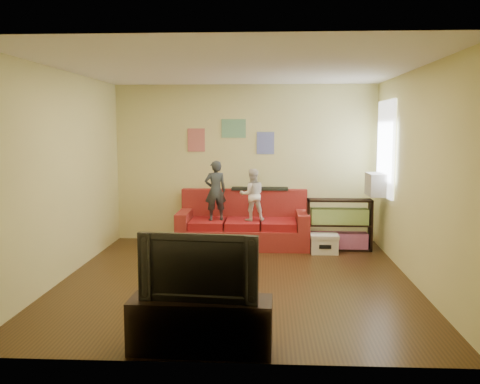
{
  "coord_description": "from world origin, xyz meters",
  "views": [
    {
      "loc": [
        0.4,
        -6.76,
        1.96
      ],
      "look_at": [
        0.0,
        0.8,
        1.05
      ],
      "focal_mm": 40.0,
      "sensor_mm": 36.0,
      "label": 1
    }
  ],
  "objects_px": {
    "child_a": "(215,191)",
    "sofa": "(244,227)",
    "bookshelf": "(339,227)",
    "tv_stand": "(201,325)",
    "coffee_table": "(203,243)",
    "file_box": "(324,244)",
    "television": "(200,265)",
    "child_b": "(252,195)"
  },
  "relations": [
    {
      "from": "bookshelf",
      "to": "television",
      "type": "distance_m",
      "value": 4.42
    },
    {
      "from": "sofa",
      "to": "child_a",
      "type": "relative_size",
      "value": 2.19
    },
    {
      "from": "file_box",
      "to": "sofa",
      "type": "bearing_deg",
      "value": 158.61
    },
    {
      "from": "child_b",
      "to": "file_box",
      "type": "distance_m",
      "value": 1.4
    },
    {
      "from": "sofa",
      "to": "file_box",
      "type": "distance_m",
      "value": 1.4
    },
    {
      "from": "child_a",
      "to": "sofa",
      "type": "bearing_deg",
      "value": -175.99
    },
    {
      "from": "sofa",
      "to": "child_a",
      "type": "bearing_deg",
      "value": -159.02
    },
    {
      "from": "tv_stand",
      "to": "bookshelf",
      "type": "bearing_deg",
      "value": 68.46
    },
    {
      "from": "child_a",
      "to": "file_box",
      "type": "distance_m",
      "value": 1.94
    },
    {
      "from": "sofa",
      "to": "television",
      "type": "bearing_deg",
      "value": -92.37
    },
    {
      "from": "sofa",
      "to": "television",
      "type": "distance_m",
      "value": 4.32
    },
    {
      "from": "coffee_table",
      "to": "bookshelf",
      "type": "height_order",
      "value": "bookshelf"
    },
    {
      "from": "sofa",
      "to": "tv_stand",
      "type": "height_order",
      "value": "sofa"
    },
    {
      "from": "coffee_table",
      "to": "file_box",
      "type": "xyz_separation_m",
      "value": [
        1.79,
        0.96,
        -0.2
      ]
    },
    {
      "from": "child_a",
      "to": "bookshelf",
      "type": "height_order",
      "value": "child_a"
    },
    {
      "from": "coffee_table",
      "to": "tv_stand",
      "type": "bearing_deg",
      "value": -83.55
    },
    {
      "from": "bookshelf",
      "to": "child_b",
      "type": "bearing_deg",
      "value": 177.06
    },
    {
      "from": "child_b",
      "to": "tv_stand",
      "type": "xyz_separation_m",
      "value": [
        -0.33,
        -4.11,
        -0.64
      ]
    },
    {
      "from": "child_a",
      "to": "file_box",
      "type": "relative_size",
      "value": 2.25
    },
    {
      "from": "television",
      "to": "bookshelf",
      "type": "bearing_deg",
      "value": 72.38
    },
    {
      "from": "child_b",
      "to": "file_box",
      "type": "bearing_deg",
      "value": 152.13
    },
    {
      "from": "child_a",
      "to": "coffee_table",
      "type": "xyz_separation_m",
      "value": [
        -0.04,
        -1.29,
        -0.59
      ]
    },
    {
      "from": "sofa",
      "to": "bookshelf",
      "type": "relative_size",
      "value": 2.09
    },
    {
      "from": "child_b",
      "to": "file_box",
      "type": "height_order",
      "value": "child_b"
    },
    {
      "from": "child_a",
      "to": "child_b",
      "type": "distance_m",
      "value": 0.6
    },
    {
      "from": "child_a",
      "to": "child_b",
      "type": "xyz_separation_m",
      "value": [
        0.6,
        0.0,
        -0.07
      ]
    },
    {
      "from": "bookshelf",
      "to": "coffee_table",
      "type": "bearing_deg",
      "value": -149.23
    },
    {
      "from": "file_box",
      "to": "tv_stand",
      "type": "bearing_deg",
      "value": -111.26
    },
    {
      "from": "sofa",
      "to": "television",
      "type": "relative_size",
      "value": 2.06
    },
    {
      "from": "file_box",
      "to": "television",
      "type": "height_order",
      "value": "television"
    },
    {
      "from": "child_a",
      "to": "tv_stand",
      "type": "xyz_separation_m",
      "value": [
        0.27,
        -4.11,
        -0.71
      ]
    },
    {
      "from": "sofa",
      "to": "coffee_table",
      "type": "bearing_deg",
      "value": -108.71
    },
    {
      "from": "coffee_table",
      "to": "tv_stand",
      "type": "xyz_separation_m",
      "value": [
        0.32,
        -2.82,
        -0.12
      ]
    },
    {
      "from": "file_box",
      "to": "tv_stand",
      "type": "xyz_separation_m",
      "value": [
        -1.47,
        -3.78,
        0.08
      ]
    },
    {
      "from": "bookshelf",
      "to": "file_box",
      "type": "height_order",
      "value": "bookshelf"
    },
    {
      "from": "television",
      "to": "tv_stand",
      "type": "bearing_deg",
      "value": -174.43
    },
    {
      "from": "television",
      "to": "child_a",
      "type": "bearing_deg",
      "value": 99.38
    },
    {
      "from": "bookshelf",
      "to": "tv_stand",
      "type": "distance_m",
      "value": 4.4
    },
    {
      "from": "coffee_table",
      "to": "tv_stand",
      "type": "height_order",
      "value": "tv_stand"
    },
    {
      "from": "child_a",
      "to": "bookshelf",
      "type": "relative_size",
      "value": 0.95
    },
    {
      "from": "tv_stand",
      "to": "child_a",
      "type": "bearing_deg",
      "value": 95.47
    },
    {
      "from": "bookshelf",
      "to": "sofa",
      "type": "bearing_deg",
      "value": 171.02
    }
  ]
}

